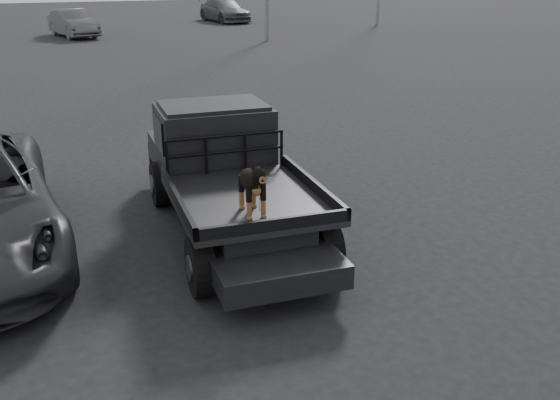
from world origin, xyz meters
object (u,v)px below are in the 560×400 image
object	(u,v)px
flatbed_ute	(231,204)
dog	(252,185)
distant_car_a	(73,23)
distant_car_b	(224,11)

from	to	relation	value
flatbed_ute	dog	size ratio (longest dim) A/B	7.30
distant_car_a	distant_car_b	bearing A→B (deg)	14.97
dog	distant_car_a	distance (m)	29.25
dog	distant_car_b	world-z (taller)	dog
flatbed_ute	distant_car_a	world-z (taller)	distant_car_a
distant_car_a	distant_car_b	size ratio (longest dim) A/B	0.88
dog	distant_car_a	bearing A→B (deg)	92.58
flatbed_ute	distant_car_a	distance (m)	27.74
distant_car_a	dog	bearing A→B (deg)	-103.70
distant_car_a	distant_car_b	distance (m)	11.47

